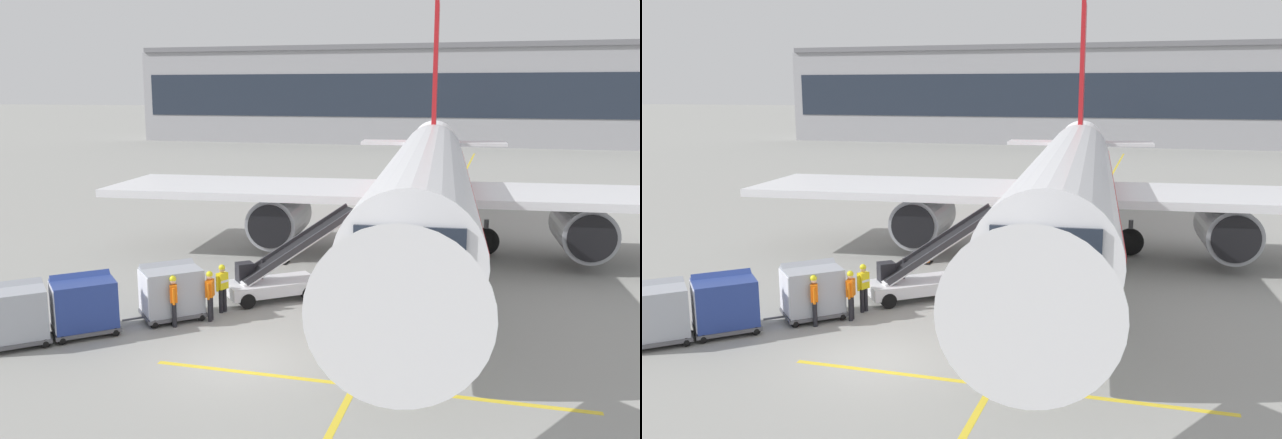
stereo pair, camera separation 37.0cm
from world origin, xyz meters
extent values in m
plane|color=gray|center=(0.00, 0.00, 0.00)|extent=(600.00, 600.00, 0.00)
cylinder|color=white|center=(3.83, 13.39, 3.60)|extent=(6.34, 30.38, 3.80)
cube|color=red|center=(3.83, 13.39, 3.60)|extent=(6.28, 29.18, 0.46)
cone|color=white|center=(5.27, -3.53, 3.60)|extent=(3.91, 4.09, 3.61)
cone|color=white|center=(2.30, 31.45, 3.89)|extent=(3.73, 6.32, 3.23)
cube|color=white|center=(-4.13, 13.47, 3.03)|extent=(14.79, 7.23, 0.36)
cylinder|color=#93969E|center=(-3.07, 12.96, 1.68)|extent=(2.68, 4.11, 2.35)
cylinder|color=black|center=(-2.90, 10.95, 1.68)|extent=(2.00, 0.29, 2.00)
cube|color=white|center=(11.67, 14.82, 3.03)|extent=(14.79, 7.23, 0.36)
cylinder|color=#93969E|center=(10.71, 14.13, 1.68)|extent=(2.68, 4.11, 2.35)
cylinder|color=black|center=(10.88, 12.13, 1.68)|extent=(2.00, 0.29, 2.00)
cube|color=red|center=(2.43, 29.94, 8.89)|extent=(0.59, 3.63, 9.05)
cube|color=white|center=(2.45, 29.63, 4.17)|extent=(9.91, 3.23, 0.20)
cube|color=#1E2633|center=(5.05, -0.88, 4.17)|extent=(2.79, 1.93, 0.84)
cylinder|color=#47474C|center=(4.60, 4.38, 1.18)|extent=(0.22, 0.22, 1.06)
sphere|color=black|center=(4.60, 4.38, 0.65)|extent=(1.30, 1.30, 1.30)
cylinder|color=#47474C|center=(0.87, 14.66, 1.18)|extent=(0.22, 0.22, 1.06)
sphere|color=black|center=(0.87, 14.66, 0.65)|extent=(1.30, 1.30, 1.30)
cylinder|color=#47474C|center=(6.54, 15.14, 1.18)|extent=(0.22, 0.22, 1.06)
sphere|color=black|center=(6.54, 15.14, 0.65)|extent=(1.30, 1.30, 1.30)
cube|color=silver|center=(-1.00, 5.84, 0.50)|extent=(3.65, 3.39, 0.44)
cube|color=black|center=(-1.95, 5.53, 1.07)|extent=(0.82, 0.81, 0.70)
cylinder|color=#333338|center=(-1.43, 5.96, 1.12)|extent=(0.08, 0.08, 0.80)
cube|color=silver|center=(-0.15, 6.54, 1.94)|extent=(4.19, 3.64, 2.59)
cube|color=black|center=(-0.15, 6.54, 2.03)|extent=(3.98, 3.44, 2.43)
cube|color=#333338|center=(0.13, 6.20, 2.06)|extent=(3.61, 2.96, 2.61)
cube|color=#333338|center=(-0.42, 6.88, 2.06)|extent=(3.61, 2.96, 2.61)
cylinder|color=black|center=(0.39, 6.02, 0.28)|extent=(0.56, 0.51, 0.56)
cylinder|color=black|center=(-0.54, 7.16, 0.28)|extent=(0.56, 0.51, 0.56)
cylinder|color=black|center=(-1.46, 4.52, 0.28)|extent=(0.56, 0.51, 0.56)
cylinder|color=black|center=(-2.39, 5.66, 0.28)|extent=(0.56, 0.51, 0.56)
cube|color=#515156|center=(-3.57, 2.85, 0.21)|extent=(2.55, 2.53, 0.12)
cylinder|color=#4C4C51|center=(-4.56, 1.93, 0.20)|extent=(0.56, 0.53, 0.07)
cube|color=#9EA3AD|center=(-3.57, 2.85, 1.02)|extent=(2.41, 2.39, 1.50)
cube|color=#9EA3AD|center=(-3.85, 3.15, 1.54)|extent=(1.92, 1.86, 0.74)
cube|color=silver|center=(-4.28, 2.20, 1.02)|extent=(1.00, 1.08, 1.38)
sphere|color=black|center=(-4.62, 2.81, 0.15)|extent=(0.30, 0.30, 0.30)
sphere|color=black|center=(-3.70, 1.81, 0.15)|extent=(0.30, 0.30, 0.30)
sphere|color=black|center=(-3.44, 3.89, 0.15)|extent=(0.30, 0.30, 0.30)
sphere|color=black|center=(-2.52, 2.89, 0.15)|extent=(0.30, 0.30, 0.30)
cube|color=#515156|center=(-5.60, 0.79, 0.21)|extent=(2.55, 2.53, 0.12)
cylinder|color=#4C4C51|center=(-6.59, -0.13, 0.20)|extent=(0.56, 0.53, 0.07)
cube|color=navy|center=(-5.60, 0.79, 1.02)|extent=(2.41, 2.39, 1.50)
cube|color=navy|center=(-5.88, 1.09, 1.54)|extent=(1.92, 1.86, 0.74)
cube|color=silver|center=(-6.31, 0.14, 1.02)|extent=(1.00, 1.08, 1.38)
sphere|color=black|center=(-6.65, 0.75, 0.15)|extent=(0.30, 0.30, 0.30)
sphere|color=black|center=(-5.72, -0.25, 0.15)|extent=(0.30, 0.30, 0.30)
sphere|color=black|center=(-5.47, 1.83, 0.15)|extent=(0.30, 0.30, 0.30)
sphere|color=black|center=(-4.55, 0.83, 0.15)|extent=(0.30, 0.30, 0.30)
cube|color=#515156|center=(-7.11, -0.66, 0.21)|extent=(2.55, 2.53, 0.12)
cube|color=#9EA3AD|center=(-7.11, -0.66, 1.02)|extent=(2.41, 2.39, 1.50)
cube|color=#9EA3AD|center=(-7.39, -0.35, 1.54)|extent=(1.92, 1.86, 0.74)
sphere|color=black|center=(-6.98, 0.39, 0.15)|extent=(0.30, 0.30, 0.30)
sphere|color=black|center=(-6.06, -0.61, 0.15)|extent=(0.30, 0.30, 0.30)
cylinder|color=black|center=(-2.13, 4.02, 0.43)|extent=(0.15, 0.15, 0.86)
cylinder|color=black|center=(-2.20, 3.86, 0.43)|extent=(0.15, 0.15, 0.86)
cube|color=yellow|center=(-2.17, 3.94, 1.15)|extent=(0.37, 0.44, 0.58)
cube|color=white|center=(-2.05, 3.89, 1.15)|extent=(0.14, 0.32, 0.08)
sphere|color=tan|center=(-2.17, 3.94, 1.56)|extent=(0.21, 0.21, 0.21)
sphere|color=yellow|center=(-2.17, 3.94, 1.63)|extent=(0.23, 0.23, 0.23)
cylinder|color=yellow|center=(-2.08, 4.16, 1.10)|extent=(0.09, 0.09, 0.56)
cylinder|color=yellow|center=(-2.26, 3.72, 1.10)|extent=(0.09, 0.09, 0.56)
cylinder|color=black|center=(-3.19, 2.24, 0.43)|extent=(0.15, 0.15, 0.86)
cylinder|color=black|center=(-3.10, 2.08, 0.43)|extent=(0.15, 0.15, 0.86)
cube|color=orange|center=(-3.14, 2.16, 1.15)|extent=(0.40, 0.45, 0.58)
cube|color=white|center=(-3.04, 2.22, 1.15)|extent=(0.18, 0.30, 0.08)
sphere|color=beige|center=(-3.14, 2.16, 1.56)|extent=(0.21, 0.21, 0.21)
sphere|color=yellow|center=(-3.14, 2.16, 1.63)|extent=(0.23, 0.23, 0.23)
cylinder|color=orange|center=(-3.26, 2.37, 1.10)|extent=(0.09, 0.09, 0.56)
cylinder|color=orange|center=(-3.03, 1.95, 1.10)|extent=(0.09, 0.09, 0.56)
cylinder|color=black|center=(-2.20, 2.92, 0.43)|extent=(0.15, 0.15, 0.86)
cylinder|color=black|center=(-2.24, 3.10, 0.43)|extent=(0.15, 0.15, 0.86)
cube|color=orange|center=(-2.22, 3.01, 1.15)|extent=(0.31, 0.42, 0.58)
cube|color=white|center=(-2.34, 2.98, 1.15)|extent=(0.07, 0.34, 0.08)
sphere|color=beige|center=(-2.22, 3.01, 1.56)|extent=(0.21, 0.21, 0.21)
sphere|color=yellow|center=(-2.22, 3.01, 1.63)|extent=(0.23, 0.23, 0.23)
cylinder|color=orange|center=(-2.18, 2.77, 1.10)|extent=(0.09, 0.09, 0.56)
cylinder|color=orange|center=(-2.26, 3.24, 1.10)|extent=(0.09, 0.09, 0.56)
cube|color=black|center=(-3.57, 13.84, 0.03)|extent=(0.54, 0.54, 0.05)
cone|color=orange|center=(-3.57, 13.84, 0.33)|extent=(0.43, 0.43, 0.57)
cylinder|color=white|center=(-3.57, 13.84, 0.36)|extent=(0.24, 0.24, 0.07)
cube|color=black|center=(-2.93, 13.01, 0.03)|extent=(0.58, 0.58, 0.05)
cone|color=orange|center=(-2.93, 13.01, 0.36)|extent=(0.47, 0.47, 0.61)
cylinder|color=white|center=(-2.93, 13.01, 0.39)|extent=(0.26, 0.26, 0.07)
cube|color=black|center=(-2.37, 11.03, 0.03)|extent=(0.63, 0.63, 0.05)
cone|color=orange|center=(-2.37, 11.03, 0.38)|extent=(0.51, 0.51, 0.67)
cylinder|color=white|center=(-2.37, 11.03, 0.42)|extent=(0.28, 0.28, 0.08)
cube|color=yellow|center=(3.65, 13.39, 0.00)|extent=(0.20, 110.00, 0.01)
cube|color=yellow|center=(3.83, -0.72, 0.00)|extent=(12.00, 0.20, 0.01)
cube|color=#939399|center=(-0.52, 84.73, 6.66)|extent=(92.79, 14.05, 13.33)
cube|color=#1E2633|center=(-0.52, 77.65, 7.00)|extent=(90.01, 0.10, 6.00)
cube|color=slate|center=(-0.52, 83.33, 13.68)|extent=(91.86, 11.95, 0.70)
camera|label=1|loc=(7.18, -17.23, 7.75)|focal=37.88mm
camera|label=2|loc=(7.54, -17.13, 7.75)|focal=37.88mm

